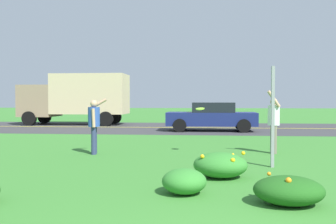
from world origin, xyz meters
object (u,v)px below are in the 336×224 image
at_px(sign_post_near_path, 273,117).
at_px(frisbee_lime, 200,109).
at_px(person_thrower_blue_shirt, 94,122).
at_px(car_navy_center_left, 212,116).
at_px(box_truck_tan, 77,96).
at_px(person_catcher_white_shirt, 274,120).

bearing_deg(sign_post_near_path, frisbee_lime, 129.23).
bearing_deg(person_thrower_blue_shirt, car_navy_center_left, 67.00).
distance_m(sign_post_near_path, box_truck_tan, 17.05).
distance_m(frisbee_lime, car_navy_center_left, 8.01).
distance_m(car_navy_center_left, box_truck_tan, 9.41).
bearing_deg(sign_post_near_path, person_catcher_white_shirt, 78.95).
bearing_deg(person_catcher_white_shirt, box_truck_tan, 130.67).
bearing_deg(person_thrower_blue_shirt, person_catcher_white_shirt, 7.10).
xyz_separation_m(person_thrower_blue_shirt, car_navy_center_left, (3.58, 8.43, -0.20)).
relative_size(frisbee_lime, box_truck_tan, 0.04).
distance_m(sign_post_near_path, car_navy_center_left, 10.14).
height_order(person_catcher_white_shirt, box_truck_tan, box_truck_tan).
distance_m(frisbee_lime, box_truck_tan, 14.36).
xyz_separation_m(sign_post_near_path, person_catcher_white_shirt, (0.45, 2.28, -0.20)).
bearing_deg(frisbee_lime, person_thrower_blue_shirt, -171.44).
relative_size(sign_post_near_path, box_truck_tan, 0.35).
height_order(person_catcher_white_shirt, car_navy_center_left, person_catcher_white_shirt).
relative_size(person_catcher_white_shirt, frisbee_lime, 6.99).
distance_m(sign_post_near_path, person_catcher_white_shirt, 2.33).
distance_m(person_catcher_white_shirt, box_truck_tan, 15.53).
xyz_separation_m(person_catcher_white_shirt, frisbee_lime, (-2.16, -0.19, 0.33)).
relative_size(sign_post_near_path, person_thrower_blue_shirt, 1.45).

